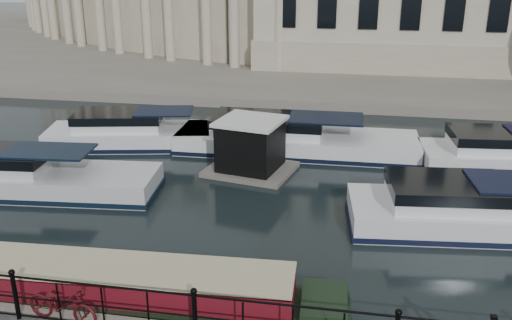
% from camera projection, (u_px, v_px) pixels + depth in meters
% --- Properties ---
extents(ground_plane, '(160.00, 160.00, 0.00)m').
position_uv_depth(ground_plane, '(222.00, 300.00, 14.06)').
color(ground_plane, black).
rests_on(ground_plane, ground).
extents(far_bank, '(120.00, 42.00, 0.55)m').
position_uv_depth(far_bank, '(325.00, 47.00, 50.01)').
color(far_bank, '#6B665B').
rests_on(far_bank, ground_plane).
extents(railing, '(24.14, 0.14, 1.22)m').
position_uv_depth(railing, '(195.00, 312.00, 11.57)').
color(railing, black).
rests_on(railing, near_quay).
extents(bicycle, '(1.78, 0.86, 0.90)m').
position_uv_depth(bicycle, '(62.00, 304.00, 12.18)').
color(bicycle, '#430B10').
rests_on(bicycle, near_quay).
extents(narrowboat, '(12.94, 2.29, 1.48)m').
position_uv_depth(narrowboat, '(80.00, 293.00, 13.70)').
color(narrowboat, black).
rests_on(narrowboat, ground_plane).
extents(harbour_hut, '(3.66, 3.25, 2.20)m').
position_uv_depth(harbour_hut, '(251.00, 148.00, 21.97)').
color(harbour_hut, '#6B665B').
rests_on(harbour_hut, ground_plane).
extents(cabin_cruisers, '(26.34, 9.72, 1.99)m').
position_uv_depth(cabin_cruisers, '(265.00, 163.00, 22.14)').
color(cabin_cruisers, silver).
rests_on(cabin_cruisers, ground_plane).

